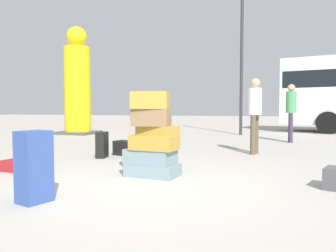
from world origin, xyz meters
TOP-DOWN VIEW (x-y plane):
  - ground_plane at (0.00, 0.00)m, footprint 80.00×80.00m
  - suitcase_tower at (-0.04, 0.52)m, footprint 0.84×0.57m
  - suitcase_navy_white_trunk at (-0.79, -1.15)m, footprint 0.34×0.38m
  - suitcase_black_foreground_far at (-1.29, 2.39)m, footprint 0.73×0.48m
  - suitcase_maroon_left_side at (-2.29, 0.23)m, footprint 0.63×0.42m
  - suitcase_black_upright_blue at (-1.69, 1.94)m, footprint 0.25×0.38m
  - person_bearded_onlooker at (1.30, 3.48)m, footprint 0.30×0.33m
  - person_tourist_with_camera at (2.21, 6.39)m, footprint 0.30×0.34m
  - yellow_dummy_statue at (-5.78, 7.29)m, footprint 1.45×1.45m
  - lamp_post at (0.52, 8.76)m, footprint 0.36×0.36m

SIDE VIEW (x-z plane):
  - ground_plane at x=0.00m, z-range 0.00..0.00m
  - suitcase_maroon_left_side at x=-2.29m, z-range 0.00..0.17m
  - suitcase_black_foreground_far at x=-1.29m, z-range 0.00..0.31m
  - suitcase_black_upright_blue at x=-1.69m, z-range 0.00..0.54m
  - suitcase_navy_white_trunk at x=-0.79m, z-range 0.00..0.78m
  - suitcase_tower at x=-0.04m, z-range -0.10..1.18m
  - person_bearded_onlooker at x=1.30m, z-range 0.17..1.87m
  - person_tourist_with_camera at x=2.21m, z-range 0.18..1.92m
  - yellow_dummy_statue at x=-5.78m, z-range -0.23..4.04m
  - lamp_post at x=0.52m, z-range 0.94..7.10m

